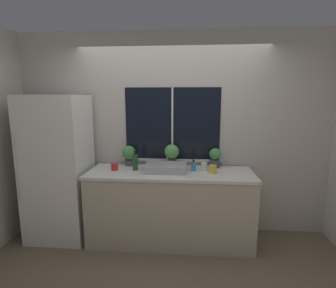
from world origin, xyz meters
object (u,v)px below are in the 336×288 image
(bottle_tall, at_px, (135,162))
(refrigerator, at_px, (58,168))
(mug_white, at_px, (204,167))
(mug_yellow, at_px, (213,169))
(potted_plant_center, at_px, (172,153))
(potted_plant_right, at_px, (215,157))
(soap_bottle, at_px, (194,166))
(potted_plant_left, at_px, (129,154))
(mug_red, at_px, (115,167))
(sink, at_px, (166,167))

(bottle_tall, bearing_deg, refrigerator, -178.43)
(mug_white, bearing_deg, mug_yellow, -47.02)
(potted_plant_center, distance_m, mug_white, 0.47)
(refrigerator, height_order, potted_plant_center, refrigerator)
(potted_plant_right, relative_size, soap_bottle, 1.77)
(bottle_tall, distance_m, mug_yellow, 0.97)
(potted_plant_left, xyz_separation_m, mug_yellow, (1.10, -0.28, -0.11))
(refrigerator, distance_m, potted_plant_right, 2.05)
(mug_red, bearing_deg, potted_plant_left, 61.26)
(sink, relative_size, soap_bottle, 3.58)
(sink, bearing_deg, potted_plant_left, 156.11)
(potted_plant_left, distance_m, mug_white, 1.02)
(soap_bottle, relative_size, bottle_tall, 0.56)
(soap_bottle, relative_size, mug_red, 1.66)
(sink, xyz_separation_m, soap_bottle, (0.35, 0.03, 0.01))
(refrigerator, bearing_deg, potted_plant_center, 9.85)
(potted_plant_right, xyz_separation_m, mug_white, (-0.15, -0.17, -0.09))
(bottle_tall, bearing_deg, sink, -0.86)
(potted_plant_right, bearing_deg, soap_bottle, -145.14)
(mug_red, distance_m, mug_yellow, 1.24)
(potted_plant_left, bearing_deg, potted_plant_right, -0.00)
(mug_red, height_order, mug_yellow, mug_yellow)
(soap_bottle, relative_size, mug_white, 1.46)
(potted_plant_left, relative_size, mug_white, 2.74)
(potted_plant_right, xyz_separation_m, soap_bottle, (-0.28, -0.20, -0.08))
(potted_plant_right, bearing_deg, mug_white, -131.17)
(refrigerator, relative_size, bottle_tall, 7.16)
(potted_plant_left, height_order, potted_plant_center, potted_plant_center)
(sink, bearing_deg, potted_plant_right, 20.20)
(soap_bottle, xyz_separation_m, mug_red, (-1.00, -0.05, -0.02))
(potted_plant_center, bearing_deg, soap_bottle, -34.67)
(sink, xyz_separation_m, potted_plant_right, (0.63, 0.23, 0.09))
(refrigerator, distance_m, mug_yellow, 1.98)
(soap_bottle, height_order, mug_yellow, soap_bottle)
(mug_yellow, bearing_deg, soap_bottle, 160.99)
(sink, distance_m, potted_plant_right, 0.68)
(soap_bottle, bearing_deg, potted_plant_left, 167.24)
(refrigerator, bearing_deg, mug_yellow, -0.67)
(bottle_tall, height_order, mug_red, bottle_tall)
(soap_bottle, xyz_separation_m, bottle_tall, (-0.74, -0.03, 0.05))
(mug_white, bearing_deg, potted_plant_left, 170.31)
(potted_plant_right, height_order, mug_yellow, potted_plant_right)
(potted_plant_left, xyz_separation_m, mug_red, (-0.13, -0.24, -0.11))
(bottle_tall, xyz_separation_m, mug_red, (-0.27, -0.02, -0.07))
(potted_plant_center, height_order, bottle_tall, potted_plant_center)
(refrigerator, bearing_deg, sink, 0.89)
(mug_white, height_order, mug_red, mug_white)
(bottle_tall, bearing_deg, mug_white, 3.59)
(refrigerator, relative_size, soap_bottle, 12.90)
(potted_plant_left, height_order, mug_yellow, potted_plant_left)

